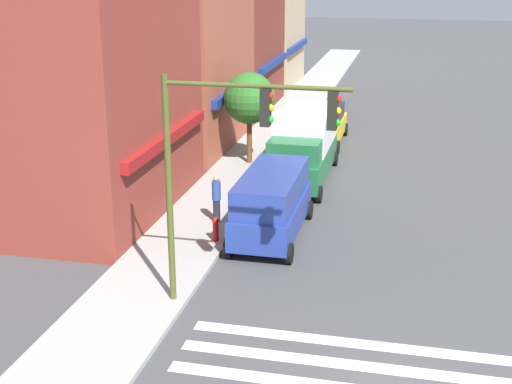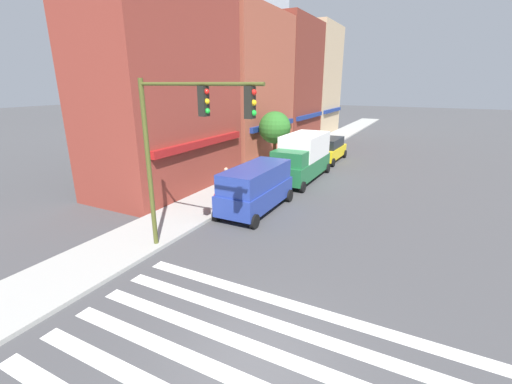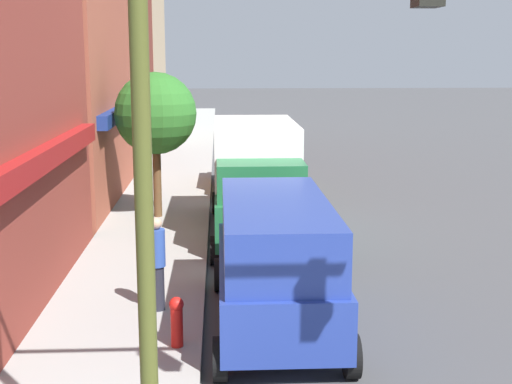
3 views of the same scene
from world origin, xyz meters
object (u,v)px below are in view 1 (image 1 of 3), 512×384
(traffic_signal, at_px, (231,147))
(box_truck_green, at_px, (303,145))
(van_blue, at_px, (272,202))
(suv_yellow, at_px, (324,124))
(pedestrian_blue_shirt, at_px, (216,198))
(street_tree, at_px, (249,99))
(fire_hydrant, at_px, (216,228))

(traffic_signal, xyz_separation_m, box_truck_green, (12.27, 0.04, -3.10))
(van_blue, relative_size, box_truck_green, 0.81)
(suv_yellow, distance_m, pedestrian_blue_shirt, 12.91)
(street_tree, bearing_deg, box_truck_green, -121.06)
(pedestrian_blue_shirt, bearing_deg, fire_hydrant, 79.04)
(fire_hydrant, distance_m, street_tree, 9.98)
(traffic_signal, distance_m, pedestrian_blue_shirt, 7.42)
(box_truck_green, height_order, pedestrian_blue_shirt, box_truck_green)
(suv_yellow, bearing_deg, street_tree, 150.61)
(pedestrian_blue_shirt, bearing_deg, traffic_signal, 84.10)
(box_truck_green, bearing_deg, street_tree, 58.88)
(pedestrian_blue_shirt, xyz_separation_m, street_tree, (7.86, 0.65, 2.09))
(traffic_signal, bearing_deg, pedestrian_blue_shirt, 19.79)
(box_truck_green, bearing_deg, fire_hydrant, 167.79)
(traffic_signal, height_order, van_blue, traffic_signal)
(box_truck_green, xyz_separation_m, pedestrian_blue_shirt, (-6.17, 2.15, -0.51))
(box_truck_green, bearing_deg, traffic_signal, -179.85)
(traffic_signal, bearing_deg, box_truck_green, 0.20)
(van_blue, bearing_deg, suv_yellow, 0.03)
(van_blue, distance_m, street_tree, 9.11)
(van_blue, distance_m, pedestrian_blue_shirt, 2.25)
(box_truck_green, height_order, fire_hydrant, box_truck_green)
(van_blue, bearing_deg, street_tree, 18.35)
(van_blue, bearing_deg, box_truck_green, 0.03)
(traffic_signal, distance_m, box_truck_green, 12.66)
(box_truck_green, bearing_deg, van_blue, 179.95)
(traffic_signal, bearing_deg, van_blue, 0.45)
(suv_yellow, bearing_deg, box_truck_green, -179.47)
(box_truck_green, height_order, street_tree, street_tree)
(van_blue, xyz_separation_m, box_truck_green, (6.77, 0.00, 0.30))
(traffic_signal, xyz_separation_m, street_tree, (13.96, 2.84, -1.52))
(traffic_signal, height_order, pedestrian_blue_shirt, traffic_signal)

